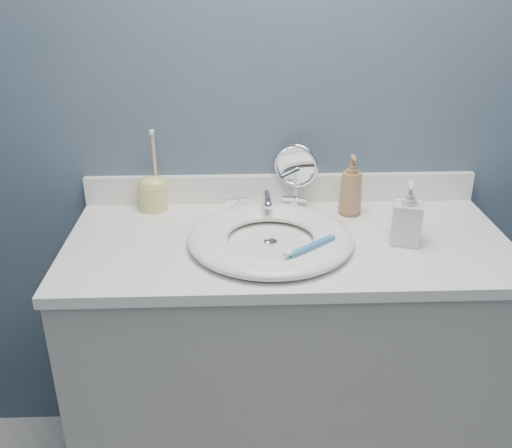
{
  "coord_description": "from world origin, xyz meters",
  "views": [
    {
      "loc": [
        -0.14,
        -0.43,
        1.58
      ],
      "look_at": [
        -0.09,
        0.94,
        0.94
      ],
      "focal_mm": 40.0,
      "sensor_mm": 36.0,
      "label": 1
    }
  ],
  "objects_px": {
    "makeup_mirror": "(296,173)",
    "soap_bottle_amber": "(351,185)",
    "soap_bottle_clear": "(408,213)",
    "toothbrush_holder": "(153,192)"
  },
  "relations": [
    {
      "from": "makeup_mirror",
      "to": "soap_bottle_amber",
      "type": "relative_size",
      "value": 1.1
    },
    {
      "from": "soap_bottle_amber",
      "to": "soap_bottle_clear",
      "type": "xyz_separation_m",
      "value": [
        0.11,
        -0.19,
        -0.01
      ]
    },
    {
      "from": "makeup_mirror",
      "to": "soap_bottle_clear",
      "type": "relative_size",
      "value": 1.17
    },
    {
      "from": "soap_bottle_amber",
      "to": "makeup_mirror",
      "type": "bearing_deg",
      "value": 162.65
    },
    {
      "from": "soap_bottle_amber",
      "to": "soap_bottle_clear",
      "type": "bearing_deg",
      "value": -55.46
    },
    {
      "from": "makeup_mirror",
      "to": "soap_bottle_amber",
      "type": "height_order",
      "value": "makeup_mirror"
    },
    {
      "from": "soap_bottle_amber",
      "to": "soap_bottle_clear",
      "type": "height_order",
      "value": "soap_bottle_amber"
    },
    {
      "from": "soap_bottle_amber",
      "to": "soap_bottle_clear",
      "type": "distance_m",
      "value": 0.23
    },
    {
      "from": "toothbrush_holder",
      "to": "soap_bottle_clear",
      "type": "bearing_deg",
      "value": -19.52
    },
    {
      "from": "soap_bottle_amber",
      "to": "toothbrush_holder",
      "type": "bearing_deg",
      "value": 178.45
    }
  ]
}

